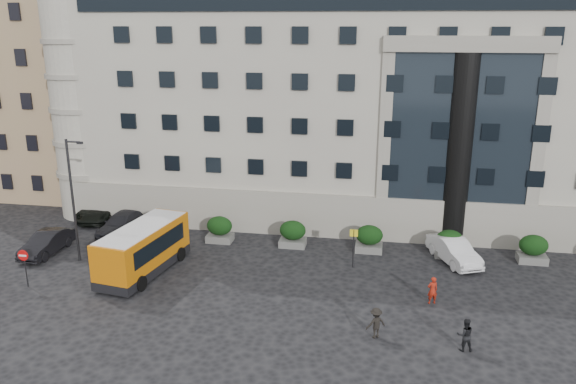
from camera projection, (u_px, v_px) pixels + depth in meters
The scene contains 22 objects.
ground at pixel (249, 297), 31.53m from camera, with size 120.00×120.00×0.00m, color black.
civic_building at pixel (374, 92), 48.70m from camera, with size 44.00×24.00×18.00m, color #9F978C.
entrance_column at pixel (459, 152), 37.39m from camera, with size 1.80×1.80×13.00m, color black.
apartment_near at pixel (44, 77), 51.48m from camera, with size 14.00×14.00×20.00m, color #997F59.
apartment_far at pixel (107, 55), 68.66m from camera, with size 13.00×13.00×22.00m, color #84654D.
hedge_a at pixel (220, 229), 39.28m from camera, with size 1.80×1.26×1.84m.
hedge_b at pixel (293, 234), 38.42m from camera, with size 1.80×1.26×1.84m.
hedge_c at pixel (369, 238), 37.56m from camera, with size 1.80×1.26×1.84m.
hedge_d at pixel (449, 243), 36.70m from camera, with size 1.80×1.26×1.84m.
hedge_e at pixel (533, 249), 35.84m from camera, with size 1.80×1.26×1.84m.
street_lamp at pixel (73, 196), 35.07m from camera, with size 1.16×0.18×8.00m.
bus_stop_sign at pixel (354, 242), 34.84m from camera, with size 0.50×0.08×2.52m.
no_entry_sign at pixel (24, 261), 32.22m from camera, with size 0.64×0.16×2.32m.
minibus at pixel (143, 248), 34.19m from camera, with size 3.55×7.38×2.96m.
red_truck at pixel (89, 188), 47.67m from camera, with size 2.22×4.65×2.49m.
parked_car_b at pixel (47, 243), 37.27m from camera, with size 1.56×4.46×1.47m, color black.
parked_car_c at pixel (122, 224), 40.86m from camera, with size 2.06×5.06×1.47m, color black.
parked_car_d at pixel (101, 209), 44.04m from camera, with size 2.58×5.60×1.56m, color black.
white_taxi at pixel (454, 250), 35.95m from camera, with size 1.64×4.69×1.55m, color silver.
pedestrian_a at pixel (432, 290), 30.56m from camera, with size 0.57×0.38×1.57m, color #9E1F0F.
pedestrian_b at pixel (465, 335), 26.14m from camera, with size 0.79×0.62×1.63m, color black.
pedestrian_c at pixel (376, 323), 27.21m from camera, with size 1.02×0.59×1.58m, color black.
Camera 1 is at (7.09, -27.69, 14.73)m, focal length 35.00 mm.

